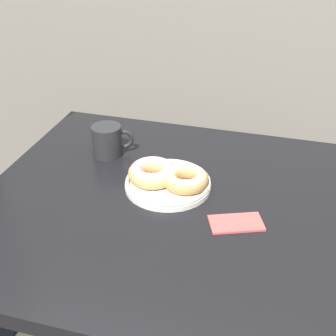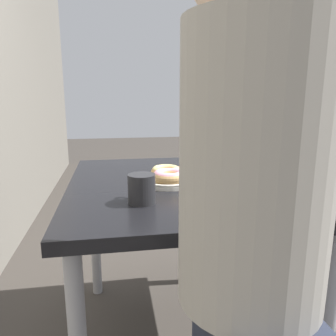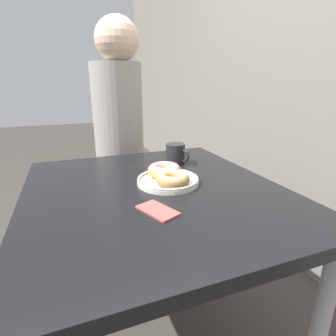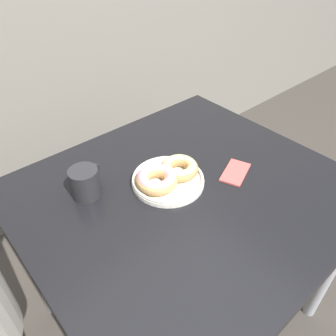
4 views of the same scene
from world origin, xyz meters
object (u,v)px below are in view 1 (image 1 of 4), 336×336
object	(u,v)px
dining_table	(170,226)
napkin	(236,223)
donut_plate	(167,178)
coffee_mug	(108,140)

from	to	relation	value
dining_table	napkin	size ratio (longest dim) A/B	6.84
dining_table	napkin	bearing A→B (deg)	-15.00
dining_table	napkin	world-z (taller)	napkin
donut_plate	napkin	xyz separation A→B (m)	(0.20, -0.11, -0.03)
coffee_mug	napkin	bearing A→B (deg)	-28.93
coffee_mug	napkin	world-z (taller)	coffee_mug
donut_plate	coffee_mug	size ratio (longest dim) A/B	2.12
napkin	dining_table	bearing A→B (deg)	165.00
coffee_mug	napkin	xyz separation A→B (m)	(0.42, -0.23, -0.04)
dining_table	coffee_mug	bearing A→B (deg)	142.71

